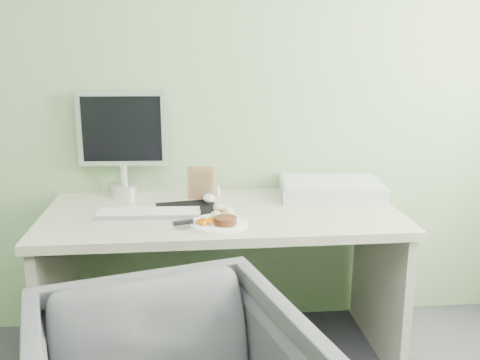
{
  "coord_description": "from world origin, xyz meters",
  "views": [
    {
      "loc": [
        -0.15,
        -0.69,
        1.45
      ],
      "look_at": [
        0.07,
        1.5,
        0.9
      ],
      "focal_mm": 40.0,
      "sensor_mm": 36.0,
      "label": 1
    }
  ],
  "objects": [
    {
      "name": "scanner",
      "position": [
        0.55,
        1.8,
        0.77
      ],
      "size": [
        0.53,
        0.38,
        0.08
      ],
      "primitive_type": "cube",
      "rotation": [
        0.0,
        0.0,
        -0.11
      ],
      "color": "silver",
      "rests_on": "desk"
    },
    {
      "name": "steak_knife",
      "position": [
        -0.14,
        1.41,
        0.75
      ],
      "size": [
        0.21,
        0.09,
        0.02
      ],
      "rotation": [
        0.0,
        0.0,
        0.32
      ],
      "color": "silver",
      "rests_on": "plate"
    },
    {
      "name": "eyedrop_bottle",
      "position": [
        -0.01,
        1.85,
        0.76
      ],
      "size": [
        0.02,
        0.02,
        0.07
      ],
      "color": "white",
      "rests_on": "desk"
    },
    {
      "name": "steak",
      "position": [
        -0.0,
        1.4,
        0.76
      ],
      "size": [
        0.12,
        0.12,
        0.03
      ],
      "primitive_type": "cylinder",
      "rotation": [
        0.0,
        0.0,
        -0.29
      ],
      "color": "black",
      "rests_on": "plate"
    },
    {
      "name": "monitor",
      "position": [
        -0.47,
        1.94,
        1.02
      ],
      "size": [
        0.43,
        0.13,
        0.52
      ],
      "rotation": [
        0.0,
        0.0,
        -0.06
      ],
      "color": "silver",
      "rests_on": "desk"
    },
    {
      "name": "wall_back",
      "position": [
        0.0,
        2.0,
        1.35
      ],
      "size": [
        3.5,
        0.0,
        3.5
      ],
      "primitive_type": "plane",
      "rotation": [
        1.57,
        0.0,
        0.0
      ],
      "color": "gray",
      "rests_on": "floor"
    },
    {
      "name": "plate",
      "position": [
        -0.03,
        1.42,
        0.74
      ],
      "size": [
        0.24,
        0.24,
        0.01
      ],
      "primitive_type": "cylinder",
      "color": "white",
      "rests_on": "desk"
    },
    {
      "name": "desk",
      "position": [
        0.0,
        1.62,
        0.55
      ],
      "size": [
        1.6,
        0.75,
        0.73
      ],
      "color": "beige",
      "rests_on": "floor"
    },
    {
      "name": "potato_pile",
      "position": [
        0.01,
        1.48,
        0.77
      ],
      "size": [
        0.11,
        0.08,
        0.06
      ],
      "primitive_type": "ellipsoid",
      "rotation": [
        0.0,
        0.0,
        -0.09
      ],
      "color": "tan",
      "rests_on": "plate"
    },
    {
      "name": "keyboard",
      "position": [
        -0.32,
        1.57,
        0.75
      ],
      "size": [
        0.45,
        0.15,
        0.02
      ],
      "primitive_type": "cube",
      "rotation": [
        0.0,
        0.0,
        -0.06
      ],
      "color": "white",
      "rests_on": "desk"
    },
    {
      "name": "computer_mouse",
      "position": [
        -0.05,
        1.77,
        0.75
      ],
      "size": [
        0.07,
        0.11,
        0.04
      ],
      "primitive_type": "ellipsoid",
      "rotation": [
        0.0,
        0.0,
        0.13
      ],
      "color": "white",
      "rests_on": "desk"
    },
    {
      "name": "mousepad",
      "position": [
        -0.15,
        1.67,
        0.73
      ],
      "size": [
        0.31,
        0.28,
        0.0
      ],
      "primitive_type": "cube",
      "rotation": [
        0.0,
        0.0,
        0.16
      ],
      "color": "black",
      "rests_on": "desk"
    },
    {
      "name": "carrot_heap",
      "position": [
        -0.08,
        1.4,
        0.76
      ],
      "size": [
        0.06,
        0.05,
        0.04
      ],
      "primitive_type": "cube",
      "rotation": [
        0.0,
        0.0,
        0.08
      ],
      "color": "orange",
      "rests_on": "plate"
    },
    {
      "name": "photo_frame",
      "position": [
        -0.09,
        1.82,
        0.81
      ],
      "size": [
        0.13,
        0.04,
        0.16
      ],
      "primitive_type": "cube",
      "rotation": [
        0.0,
        0.0,
        -0.21
      ],
      "color": "#A96C4F",
      "rests_on": "desk"
    }
  ]
}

